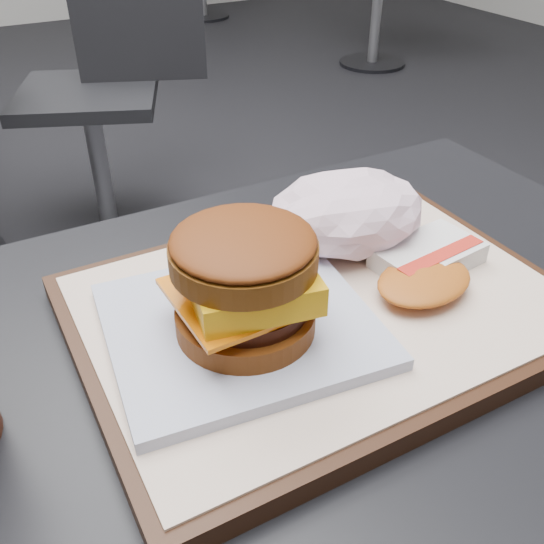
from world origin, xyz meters
The scene contains 6 objects.
customer_table centered at (0.00, 0.00, 0.58)m, with size 0.80×0.60×0.77m.
serving_tray centered at (0.05, 0.06, 0.78)m, with size 0.38×0.28×0.02m.
breakfast_sandwich centered at (-0.02, 0.05, 0.83)m, with size 0.21×0.19×0.09m.
hash_brown centered at (0.14, 0.04, 0.80)m, with size 0.13×0.10×0.02m.
crumpled_wrapper centered at (0.12, 0.12, 0.82)m, with size 0.14×0.11×0.06m, color white, non-canonical shape.
neighbor_chair centered at (0.28, 1.65, 0.51)m, with size 0.65×0.55×0.88m.
Camera 1 is at (-0.17, -0.26, 1.08)m, focal length 40.00 mm.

